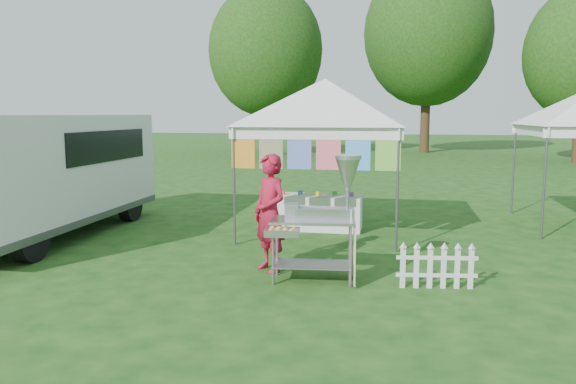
# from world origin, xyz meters

# --- Properties ---
(ground) EXTENTS (120.00, 120.00, 0.00)m
(ground) POSITION_xyz_m (0.00, 0.00, 0.00)
(ground) COLOR #154112
(ground) RESTS_ON ground
(canopy_main) EXTENTS (4.24, 4.24, 3.45)m
(canopy_main) POSITION_xyz_m (0.00, 3.49, 2.99)
(canopy_main) COLOR #59595E
(canopy_main) RESTS_ON ground
(tree_left) EXTENTS (6.40, 6.40, 9.53)m
(tree_left) POSITION_xyz_m (-6.00, 24.00, 5.83)
(tree_left) COLOR #382214
(tree_left) RESTS_ON ground
(tree_mid) EXTENTS (7.60, 7.60, 11.52)m
(tree_mid) POSITION_xyz_m (3.00, 28.00, 7.14)
(tree_mid) COLOR #382214
(tree_mid) RESTS_ON ground
(donut_cart) EXTENTS (1.27, 0.98, 1.77)m
(donut_cart) POSITION_xyz_m (0.46, 0.16, 1.04)
(donut_cart) COLOR gray
(donut_cart) RESTS_ON ground
(vendor) EXTENTS (0.75, 0.74, 1.75)m
(vendor) POSITION_xyz_m (-0.42, 0.54, 0.87)
(vendor) COLOR #A3142C
(vendor) RESTS_ON ground
(cargo_van) EXTENTS (2.31, 5.59, 2.31)m
(cargo_van) POSITION_xyz_m (-5.25, 2.18, 1.24)
(cargo_van) COLOR silver
(cargo_van) RESTS_ON ground
(picket_fence) EXTENTS (1.07, 0.17, 0.56)m
(picket_fence) POSITION_xyz_m (1.96, 0.13, 0.29)
(picket_fence) COLOR silver
(picket_fence) RESTS_ON ground
(display_table) EXTENTS (1.80, 0.70, 0.70)m
(display_table) POSITION_xyz_m (-0.18, 3.70, 0.35)
(display_table) COLOR white
(display_table) RESTS_ON ground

